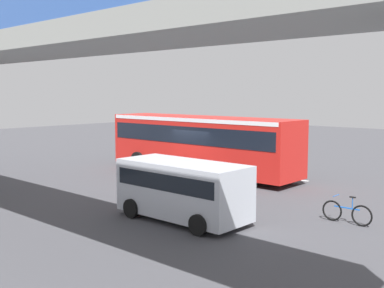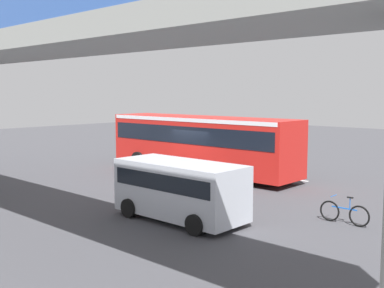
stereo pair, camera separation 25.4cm
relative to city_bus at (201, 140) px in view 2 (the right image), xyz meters
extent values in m
plane|color=#424247|center=(-0.42, 0.88, -1.88)|extent=(80.00, 80.00, 0.00)
cube|color=red|center=(-0.01, 0.00, -0.17)|extent=(11.50, 2.55, 2.86)
cube|color=black|center=(-0.01, 0.00, 0.35)|extent=(11.04, 2.59, 0.90)
cube|color=white|center=(-0.01, 0.00, 1.15)|extent=(11.27, 2.58, 0.20)
cube|color=black|center=(5.76, 0.00, 0.18)|extent=(0.04, 2.24, 1.20)
cylinder|color=black|center=(3.67, 1.27, -1.36)|extent=(1.04, 0.30, 1.04)
cylinder|color=black|center=(3.67, -1.27, -1.36)|extent=(1.04, 0.30, 1.04)
cylinder|color=black|center=(-3.69, 1.27, -1.36)|extent=(1.04, 0.30, 1.04)
cylinder|color=black|center=(-3.69, -1.27, -1.36)|extent=(1.04, 0.30, 1.04)
cube|color=#B7BCC6|center=(-5.62, 7.46, -0.77)|extent=(4.80, 1.95, 1.86)
cube|color=black|center=(-5.62, 7.46, -0.41)|extent=(4.42, 1.98, 0.56)
cylinder|color=black|center=(-4.03, 8.43, -1.54)|extent=(0.68, 0.22, 0.68)
cylinder|color=black|center=(-4.03, 6.48, -1.54)|extent=(0.68, 0.22, 0.68)
cylinder|color=black|center=(-7.20, 8.43, -1.54)|extent=(0.68, 0.22, 0.68)
cylinder|color=black|center=(-7.20, 6.48, -1.54)|extent=(0.68, 0.22, 0.68)
torus|color=black|center=(-9.54, 4.05, -1.52)|extent=(0.72, 0.06, 0.72)
torus|color=black|center=(-10.59, 4.05, -1.52)|extent=(0.72, 0.06, 0.72)
cube|color=blue|center=(-10.06, 4.05, -1.34)|extent=(0.89, 0.04, 0.04)
cylinder|color=blue|center=(-10.25, 4.05, -1.14)|extent=(0.03, 0.03, 0.40)
cube|color=black|center=(-10.25, 4.05, -0.94)|extent=(0.20, 0.08, 0.04)
cylinder|color=blue|center=(-9.66, 4.05, -0.97)|extent=(0.02, 0.44, 0.02)
cylinder|color=#2D2D38|center=(-5.77, 5.33, -1.46)|extent=(0.32, 0.32, 0.85)
cylinder|color=maroon|center=(-5.77, 5.33, -0.68)|extent=(0.38, 0.38, 0.70)
sphere|color=tan|center=(-5.77, 5.33, -0.20)|extent=(0.22, 0.22, 0.22)
cylinder|color=slate|center=(4.24, -3.77, -0.48)|extent=(0.08, 0.08, 2.80)
cube|color=red|center=(4.24, -3.77, 0.62)|extent=(0.04, 0.60, 0.60)
cube|color=silver|center=(-4.42, -2.06, -1.88)|extent=(2.00, 0.20, 0.01)
cube|color=silver|center=(-0.42, -2.06, -1.88)|extent=(2.00, 0.20, 0.01)
cube|color=silver|center=(3.58, -2.06, -1.88)|extent=(2.00, 0.20, 0.01)
cube|color=#3359A5|center=(-0.42, 11.11, 4.62)|extent=(30.77, 0.08, 1.10)
camera|label=1|loc=(-16.48, 19.09, 2.54)|focal=43.63mm
camera|label=2|loc=(-16.67, 18.92, 2.54)|focal=43.63mm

